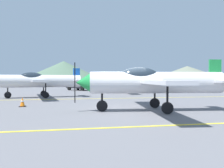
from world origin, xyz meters
TOP-DOWN VIEW (x-y plane):
  - ground_plane at (0.00, 0.00)m, footprint 400.00×400.00m
  - apron_line_near at (0.00, -4.29)m, footprint 80.00×0.16m
  - apron_line_far at (0.00, 7.44)m, footprint 80.00×0.16m
  - airplane_near at (1.47, -0.56)m, footprint 7.96×9.15m
  - airplane_mid at (-5.51, 9.73)m, footprint 7.99×9.13m
  - airplane_far at (4.07, 15.56)m, footprint 7.95×9.14m
  - car_sedan at (-1.16, 22.56)m, footprint 4.17×4.43m
  - traffic_cone_side at (-5.57, 2.63)m, footprint 0.36×0.36m
  - hill_centerleft at (-5.90, 129.45)m, footprint 54.54×54.54m
  - hill_centerright at (73.29, 125.35)m, footprint 56.34×56.34m

SIDE VIEW (x-z plane):
  - ground_plane at x=0.00m, z-range 0.00..0.00m
  - apron_line_near at x=0.00m, z-range 0.00..0.01m
  - apron_line_far at x=0.00m, z-range 0.00..0.01m
  - traffic_cone_side at x=-5.57m, z-range -0.01..0.58m
  - car_sedan at x=-1.16m, z-range 0.03..1.65m
  - airplane_near at x=1.47m, z-range 0.17..2.91m
  - airplane_mid at x=-5.51m, z-range 0.17..2.91m
  - airplane_far at x=4.07m, z-range 0.17..2.91m
  - hill_centerright at x=73.29m, z-range 0.00..10.25m
  - hill_centerleft at x=-5.90m, z-range 0.00..12.63m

